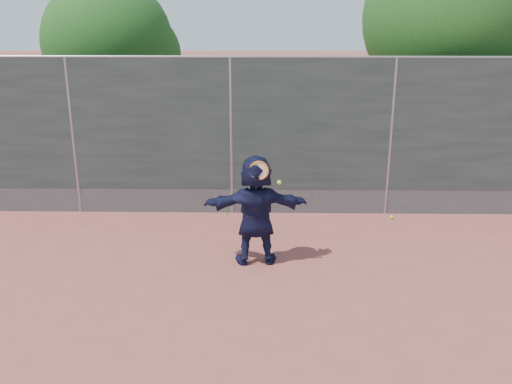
{
  "coord_description": "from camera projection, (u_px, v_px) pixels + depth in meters",
  "views": [
    {
      "loc": [
        0.65,
        -6.99,
        4.0
      ],
      "look_at": [
        0.51,
        1.3,
        1.17
      ],
      "focal_mm": 40.0,
      "sensor_mm": 36.0,
      "label": 1
    }
  ],
  "objects": [
    {
      "name": "fence",
      "position": [
        231.0,
        134.0,
        10.72
      ],
      "size": [
        20.0,
        0.06,
        3.03
      ],
      "color": "#38423D",
      "rests_on": "ground"
    },
    {
      "name": "player",
      "position": [
        256.0,
        210.0,
        8.86
      ],
      "size": [
        1.67,
        0.63,
        1.76
      ],
      "primitive_type": "imported",
      "rotation": [
        0.0,
        0.0,
        3.21
      ],
      "color": "#131635",
      "rests_on": "ground"
    },
    {
      "name": "ball_ground",
      "position": [
        391.0,
        217.0,
        10.89
      ],
      "size": [
        0.07,
        0.07,
        0.07
      ],
      "primitive_type": "sphere",
      "color": "#CDF937",
      "rests_on": "ground"
    },
    {
      "name": "weed_clump",
      "position": [
        247.0,
        208.0,
        11.07
      ],
      "size": [
        0.68,
        0.07,
        0.3
      ],
      "color": "#387226",
      "rests_on": "ground"
    },
    {
      "name": "tree_right",
      "position": [
        455.0,
        23.0,
        12.16
      ],
      "size": [
        3.78,
        3.6,
        5.39
      ],
      "color": "#382314",
      "rests_on": "ground"
    },
    {
      "name": "tree_left",
      "position": [
        115.0,
        47.0,
        13.21
      ],
      "size": [
        3.15,
        3.0,
        4.53
      ],
      "color": "#382314",
      "rests_on": "ground"
    },
    {
      "name": "swing_action",
      "position": [
        261.0,
        173.0,
        8.46
      ],
      "size": [
        0.48,
        0.13,
        0.51
      ],
      "color": "orange",
      "rests_on": "ground"
    },
    {
      "name": "ground",
      "position": [
        218.0,
        302.0,
        7.91
      ],
      "size": [
        80.0,
        80.0,
        0.0
      ],
      "primitive_type": "plane",
      "color": "#9E4C42",
      "rests_on": "ground"
    }
  ]
}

